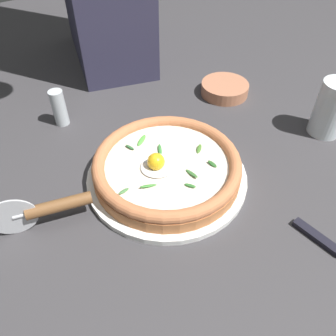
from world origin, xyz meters
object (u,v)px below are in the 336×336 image
at_px(pepper_shaker, 59,108).
at_px(pizza, 168,167).
at_px(side_bowl, 225,89).
at_px(drinking_glass, 330,112).
at_px(pizza_cutter, 47,209).

bearing_deg(pepper_shaker, pizza, -68.12).
distance_m(side_bowl, pepper_shaker, 0.41).
xyz_separation_m(side_bowl, pepper_shaker, (-0.40, 0.10, 0.03)).
bearing_deg(drinking_glass, pizza, 172.08).
height_order(pizza, side_bowl, pizza).
xyz_separation_m(pizza, side_bowl, (0.29, 0.19, -0.02)).
distance_m(pizza, side_bowl, 0.35).
height_order(side_bowl, drinking_glass, drinking_glass).
bearing_deg(drinking_glass, pepper_shaker, 145.65).
distance_m(pizza, pizza_cutter, 0.23).
xyz_separation_m(side_bowl, drinking_glass, (0.09, -0.24, 0.04)).
relative_size(pizza, pepper_shaker, 3.32).
height_order(pizza, drinking_glass, drinking_glass).
relative_size(pizza, pizza_cutter, 1.68).
bearing_deg(side_bowl, drinking_glass, -68.89).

